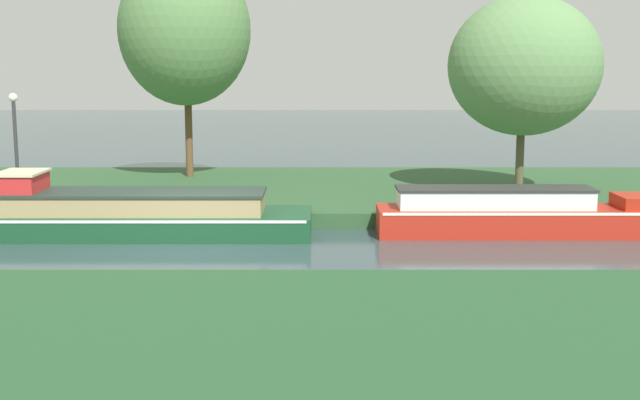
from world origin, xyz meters
The scene contains 8 objects.
ground_plane centered at (0.00, 0.00, 0.00)m, with size 120.00×120.00×0.00m, color #304549.
riverbank_far centered at (0.00, 7.00, 0.20)m, with size 72.00×10.00×0.40m, color #2E5430.
riverbank_near centered at (0.00, -9.00, 0.20)m, with size 72.00×10.00×0.40m, color #264F2B.
forest_barge centered at (-1.89, 1.20, 0.52)m, with size 9.43×2.22×1.63m.
red_narrowboat centered at (7.97, 1.20, 0.55)m, with size 6.91×1.48×1.22m.
willow_tree_left centered at (-1.49, 9.08, 5.43)m, with size 4.45×4.60×7.58m.
willow_tree_centre centered at (9.18, 5.57, 4.24)m, with size 4.56×4.10×5.93m.
lamp_post centered at (-5.25, 3.20, 2.34)m, with size 0.24×0.24×3.11m.
Camera 1 is at (3.09, -19.36, 4.27)m, focal length 46.42 mm.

